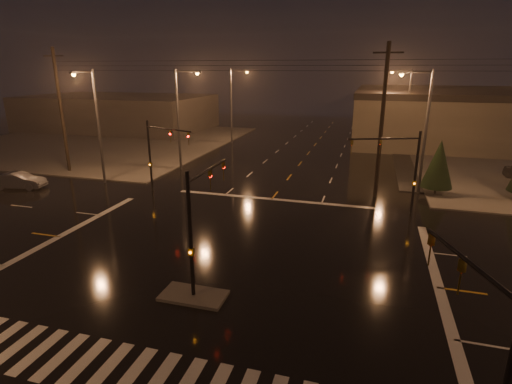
{
  "coord_description": "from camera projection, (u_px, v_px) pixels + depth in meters",
  "views": [
    {
      "loc": [
        7.23,
        -18.7,
        10.09
      ],
      "look_at": [
        0.92,
        3.22,
        3.0
      ],
      "focal_mm": 28.0,
      "sensor_mm": 36.0,
      "label": 1
    }
  ],
  "objects": [
    {
      "name": "streetlight_1",
      "position": [
        181.0,
        113.0,
        39.82
      ],
      "size": [
        2.77,
        0.32,
        10.0
      ],
      "color": "#38383A",
      "rests_on": "ground"
    },
    {
      "name": "signal_mast_se",
      "position": [
        485.0,
        354.0,
        9.31
      ],
      "size": [
        1.55,
        3.87,
        6.0
      ],
      "color": "black",
      "rests_on": "ground"
    },
    {
      "name": "utility_pole_1",
      "position": [
        382.0,
        122.0,
        30.98
      ],
      "size": [
        2.2,
        0.32,
        12.0
      ],
      "color": "black",
      "rests_on": "ground"
    },
    {
      "name": "streetlight_3",
      "position": [
        422.0,
        124.0,
        32.07
      ],
      "size": [
        2.77,
        0.32,
        10.0
      ],
      "color": "#38383A",
      "rests_on": "ground"
    },
    {
      "name": "streetlight_2",
      "position": [
        233.0,
        101.0,
        54.5
      ],
      "size": [
        2.77,
        0.32,
        10.0
      ],
      "color": "#38383A",
      "rests_on": "ground"
    },
    {
      "name": "signal_mast_median",
      "position": [
        198.0,
        214.0,
        18.13
      ],
      "size": [
        0.25,
        4.59,
        6.0
      ],
      "color": "black",
      "rests_on": "ground"
    },
    {
      "name": "commercial_block",
      "position": [
        119.0,
        112.0,
        69.02
      ],
      "size": [
        30.0,
        18.0,
        5.6
      ],
      "primitive_type": "cube",
      "color": "#3A3633",
      "rests_on": "ground"
    },
    {
      "name": "crosswalk",
      "position": [
        133.0,
        373.0,
        13.8
      ],
      "size": [
        15.0,
        2.6,
        0.01
      ],
      "primitive_type": "cube",
      "color": "beige",
      "rests_on": "ground"
    },
    {
      "name": "car_crossing",
      "position": [
        19.0,
        181.0,
        34.81
      ],
      "size": [
        4.56,
        2.47,
        1.43
      ],
      "primitive_type": "imported",
      "rotation": [
        0.0,
        0.0,
        1.81
      ],
      "color": "slate",
      "rests_on": "ground"
    },
    {
      "name": "ground",
      "position": [
        224.0,
        259.0,
        22.06
      ],
      "size": [
        140.0,
        140.0,
        0.0
      ],
      "primitive_type": "plane",
      "color": "black",
      "rests_on": "ground"
    },
    {
      "name": "signal_mast_nw",
      "position": [
        158.0,
        148.0,
        32.75
      ],
      "size": [
        4.84,
        1.86,
        6.0
      ],
      "color": "black",
      "rests_on": "ground"
    },
    {
      "name": "signal_mast_ne",
      "position": [
        402.0,
        163.0,
        27.73
      ],
      "size": [
        4.84,
        1.86,
        6.0
      ],
      "color": "black",
      "rests_on": "ground"
    },
    {
      "name": "utility_pole_0",
      "position": [
        61.0,
        111.0,
        38.91
      ],
      "size": [
        2.2,
        0.32,
        12.0
      ],
      "color": "black",
      "rests_on": "ground"
    },
    {
      "name": "streetlight_4",
      "position": [
        406.0,
        104.0,
        50.42
      ],
      "size": [
        2.77,
        0.32,
        10.0
      ],
      "color": "#38383A",
      "rests_on": "ground"
    },
    {
      "name": "stop_bar_far",
      "position": [
        272.0,
        199.0,
        32.16
      ],
      "size": [
        16.0,
        0.5,
        0.01
      ],
      "primitive_type": "cube",
      "color": "beige",
      "rests_on": "ground"
    },
    {
      "name": "sidewalk_nw",
      "position": [
        102.0,
        141.0,
        57.5
      ],
      "size": [
        36.0,
        36.0,
        0.12
      ],
      "primitive_type": "cube",
      "color": "#4D4A45",
      "rests_on": "ground"
    },
    {
      "name": "conifer_0",
      "position": [
        439.0,
        164.0,
        32.45
      ],
      "size": [
        2.51,
        2.51,
        4.62
      ],
      "color": "black",
      "rests_on": "ground"
    },
    {
      "name": "median_island",
      "position": [
        194.0,
        296.0,
        18.37
      ],
      "size": [
        3.0,
        1.6,
        0.15
      ],
      "primitive_type": "cube",
      "color": "#4D4A45",
      "rests_on": "ground"
    },
    {
      "name": "streetlight_5",
      "position": [
        95.0,
        120.0,
        34.83
      ],
      "size": [
        0.32,
        2.77,
        10.0
      ],
      "color": "#38383A",
      "rests_on": "ground"
    }
  ]
}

